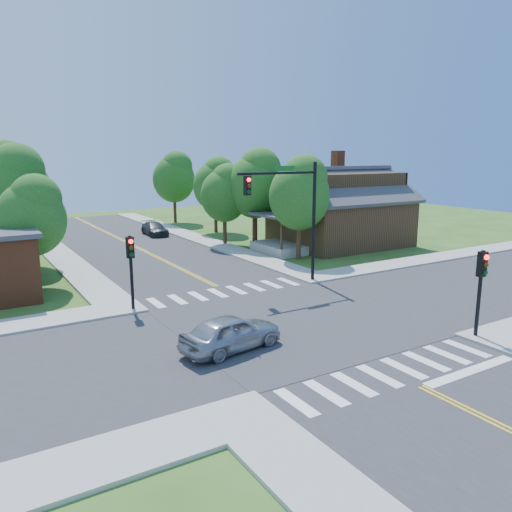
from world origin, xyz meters
TOP-DOWN VIEW (x-y plane):
  - ground at (0.00, 0.00)m, footprint 100.00×100.00m
  - road_ns at (0.00, 0.00)m, footprint 10.00×90.00m
  - road_ew at (0.00, 0.00)m, footprint 90.00×10.00m
  - intersection_patch at (0.00, 0.00)m, footprint 10.20×10.20m
  - sidewalk_ne at (15.82, 15.82)m, footprint 40.00×40.00m
  - crosswalk_north at (0.00, 6.20)m, footprint 8.85×2.00m
  - crosswalk_south at (0.00, -6.20)m, footprint 8.85×2.00m
  - centerline at (0.00, 0.00)m, footprint 0.30×90.00m
  - stop_bar at (2.50, -7.60)m, footprint 4.60×0.45m
  - signal_mast_ne at (3.91, 5.59)m, footprint 5.30×0.42m
  - signal_pole_se at (5.60, -5.62)m, footprint 0.34×0.42m
  - signal_pole_nw at (-5.60, 5.58)m, footprint 0.34×0.42m
  - house_ne at (15.11, 14.23)m, footprint 13.05×8.80m
  - tree_e_a at (8.84, 11.29)m, footprint 4.49×4.26m
  - tree_e_b at (9.02, 17.70)m, footprint 4.81×4.57m
  - tree_e_c at (9.48, 25.96)m, footprint 4.36×4.14m
  - tree_e_d at (8.72, 34.56)m, footprint 4.69×4.45m
  - tree_w_a at (-8.88, 12.89)m, footprint 3.88×3.68m
  - tree_w_b at (-9.00, 19.65)m, footprint 4.94×4.70m
  - tree_w_c at (-8.74, 28.26)m, footprint 5.16×4.90m
  - tree_house at (6.99, 19.37)m, footprint 4.06×3.86m
  - tree_bldg at (-8.34, 17.79)m, footprint 3.64×3.46m
  - car_silver at (-3.88, -1.38)m, footprint 3.02×4.77m
  - car_dgrey at (3.50, 27.24)m, footprint 2.06×4.36m

SIDE VIEW (x-z plane):
  - ground at x=0.00m, z-range 0.00..0.00m
  - intersection_patch at x=0.00m, z-range -0.03..0.03m
  - stop_bar at x=2.50m, z-range -0.05..0.05m
  - road_ns at x=0.00m, z-range 0.00..0.04m
  - road_ew at x=0.00m, z-range 0.01..0.04m
  - crosswalk_north at x=0.00m, z-range 0.04..0.05m
  - crosswalk_south at x=0.00m, z-range 0.04..0.05m
  - centerline at x=0.00m, z-range 0.04..0.05m
  - sidewalk_ne at x=15.82m, z-range 0.00..0.14m
  - car_dgrey at x=3.50m, z-range 0.00..1.23m
  - car_silver at x=-3.88m, z-range 0.00..1.44m
  - signal_pole_se at x=5.60m, z-range 0.76..4.56m
  - signal_pole_nw at x=-5.60m, z-range 0.76..4.56m
  - house_ne at x=15.11m, z-range -0.23..6.88m
  - tree_bldg at x=-8.34m, z-range 0.95..7.14m
  - tree_w_a at x=-8.88m, z-range 1.02..7.61m
  - tree_house at x=6.99m, z-range 1.07..7.97m
  - signal_mast_ne at x=3.91m, z-range 1.25..8.45m
  - tree_e_c at x=9.48m, z-range 1.15..8.56m
  - tree_e_a at x=8.84m, z-range 1.18..8.81m
  - tree_e_d at x=8.72m, z-range 1.24..9.20m
  - tree_e_b at x=9.02m, z-range 1.27..9.45m
  - tree_w_b at x=-9.00m, z-range 1.30..9.71m
  - tree_w_c at x=-8.74m, z-range 1.36..10.14m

